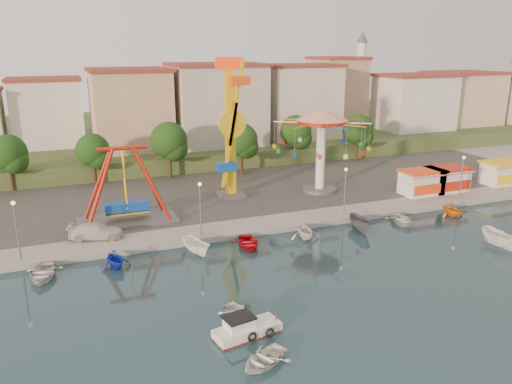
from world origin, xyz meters
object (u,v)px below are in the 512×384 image
skiff (501,240)px  van (96,231)px  cabin_motorboat (246,330)px  rowboat_a (239,313)px  kamikaze_tower (232,132)px  pirate_ship_ride (125,186)px  wave_swinger (321,131)px

skiff → van: van is taller
cabin_motorboat → rowboat_a: size_ratio=1.51×
kamikaze_tower → skiff: (18.53, -23.09, -7.73)m
pirate_ship_ride → wave_swinger: bearing=6.5°
wave_swinger → skiff: wave_swinger is taller
pirate_ship_ride → rowboat_a: pirate_ship_ride is taller
pirate_ship_ride → van: size_ratio=1.99×
cabin_motorboat → skiff: bearing=0.6°
kamikaze_tower → skiff: kamikaze_tower is taller
cabin_motorboat → wave_swinger: bearing=43.4°
wave_swinger → kamikaze_tower: bearing=172.5°
cabin_motorboat → skiff: skiff is taller
pirate_ship_ride → skiff: 36.98m
rowboat_a → van: 19.42m
pirate_ship_ride → rowboat_a: bearing=-77.9°
rowboat_a → van: van is taller
van → kamikaze_tower: bearing=-50.3°
pirate_ship_ride → skiff: pirate_ship_ride is taller
pirate_ship_ride → van: 6.00m
wave_swinger → van: bearing=-166.6°
rowboat_a → van: (-8.06, 17.64, 1.01)m
cabin_motorboat → rowboat_a: cabin_motorboat is taller
rowboat_a → skiff: bearing=-6.9°
kamikaze_tower → wave_swinger: kamikaze_tower is taller
cabin_motorboat → rowboat_a: (0.38, 2.37, -0.10)m
pirate_ship_ride → cabin_motorboat: size_ratio=2.15×
rowboat_a → van: bearing=102.2°
wave_swinger → van: size_ratio=2.31×
rowboat_a → wave_swinger: bearing=38.6°
pirate_ship_ride → kamikaze_tower: bearing=17.9°
skiff → cabin_motorboat: bearing=-167.0°
rowboat_a → skiff: size_ratio=0.68×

